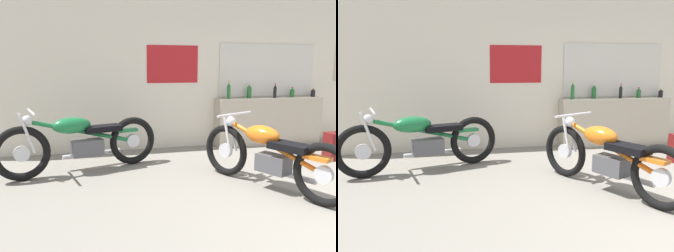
% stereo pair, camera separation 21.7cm
% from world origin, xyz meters
% --- Properties ---
extents(wall_back, '(10.00, 0.07, 2.80)m').
position_xyz_m(wall_back, '(0.03, 3.61, 1.40)').
color(wall_back, beige).
rests_on(wall_back, ground_plane).
extents(sill_counter, '(2.08, 0.28, 0.87)m').
position_xyz_m(sill_counter, '(0.55, 3.43, 0.44)').
color(sill_counter, '#B7AD99').
rests_on(sill_counter, ground_plane).
extents(bottle_leftmost, '(0.06, 0.06, 0.32)m').
position_xyz_m(bottle_leftmost, '(-0.31, 3.38, 1.01)').
color(bottle_leftmost, '#23662D').
rests_on(bottle_leftmost, sill_counter).
extents(bottle_left_center, '(0.08, 0.08, 0.27)m').
position_xyz_m(bottle_left_center, '(0.13, 3.46, 0.99)').
color(bottle_left_center, '#23662D').
rests_on(bottle_left_center, sill_counter).
extents(bottle_center, '(0.06, 0.06, 0.27)m').
position_xyz_m(bottle_center, '(0.61, 3.38, 0.99)').
color(bottle_center, black).
rests_on(bottle_center, sill_counter).
extents(bottle_right_center, '(0.08, 0.08, 0.19)m').
position_xyz_m(bottle_right_center, '(1.01, 3.43, 0.96)').
color(bottle_right_center, '#23662D').
rests_on(bottle_right_center, sill_counter).
extents(bottle_rightmost, '(0.08, 0.08, 0.17)m').
position_xyz_m(bottle_rightmost, '(1.46, 3.42, 0.95)').
color(bottle_rightmost, black).
rests_on(bottle_rightmost, sill_counter).
extents(motorcycle_orange, '(0.99, 1.83, 0.85)m').
position_xyz_m(motorcycle_orange, '(-0.70, 1.32, 0.41)').
color(motorcycle_orange, black).
rests_on(motorcycle_orange, ground_plane).
extents(motorcycle_green, '(2.17, 0.82, 0.89)m').
position_xyz_m(motorcycle_green, '(-2.86, 2.52, 0.42)').
color(motorcycle_green, black).
rests_on(motorcycle_green, ground_plane).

